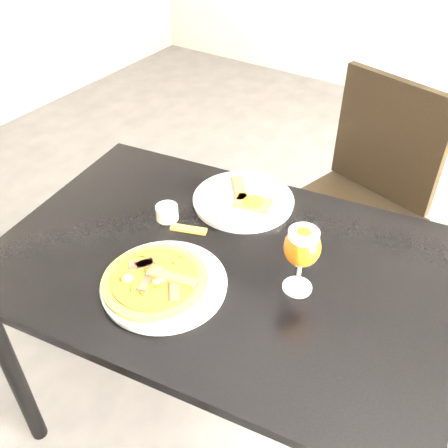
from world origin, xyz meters
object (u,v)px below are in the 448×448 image
Objects in this scene: beer_glass at (302,248)px; pizza at (156,280)px; chair_far at (356,201)px; dining_table at (222,282)px.

pizza is at bearing -147.38° from beer_glass.
chair_far is 5.28× the size of beer_glass.
chair_far is at bearing 77.21° from pizza.
dining_table is 0.31m from beer_glass.
chair_far is 0.96m from pizza.
pizza is (-0.08, -0.18, 0.12)m from dining_table.
pizza is (-0.21, -0.91, 0.23)m from chair_far.
beer_glass is (0.22, 0.01, 0.22)m from dining_table.
chair_far reaches higher than dining_table.
dining_table is 6.99× the size of beer_glass.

